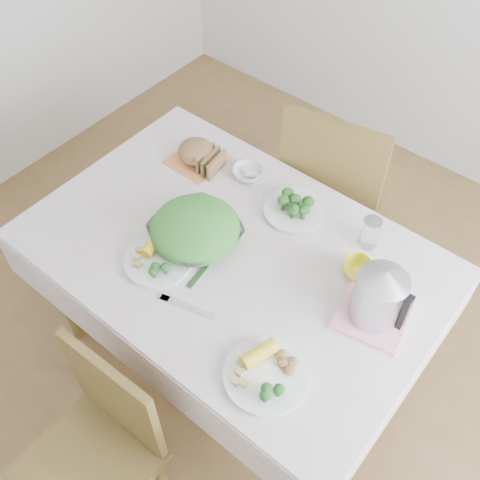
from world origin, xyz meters
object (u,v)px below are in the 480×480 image
Objects in this scene: chair_near at (86,463)px; electric_kettle at (379,296)px; dinner_plate_left at (158,260)px; dinner_plate_right at (266,376)px; salad_bowl at (196,234)px; dining_table at (233,309)px; chair_far at (338,192)px; yellow_mug at (357,268)px.

chair_near is 3.80× the size of electric_kettle.
dinner_plate_right is at bearing -10.92° from dinner_plate_left.
salad_bowl is at bearing 169.07° from electric_kettle.
electric_kettle is (0.49, 0.90, 0.42)m from chair_near.
chair_near reaches higher than dining_table.
chair_near is 0.86m from salad_bowl.
dinner_plate_right is (0.53, -0.27, -0.03)m from salad_bowl.
dinner_plate_right is at bearing 52.72° from chair_near.
chair_far is at bearing 89.56° from chair_near.
yellow_mug reaches higher than dinner_plate_left.
chair_far is at bearing 106.04° from electric_kettle.
yellow_mug reaches higher than dining_table.
salad_bowl is at bearing -156.17° from yellow_mug.
electric_kettle is (0.54, 0.08, 0.51)m from dining_table.
yellow_mug reaches higher than dinner_plate_right.
chair_near is at bearing -125.28° from dinner_plate_right.
electric_kettle is (0.68, 0.13, 0.08)m from salad_bowl.
dining_table is at bearing 50.76° from dinner_plate_left.
chair_near reaches higher than dinner_plate_right.
chair_far reaches higher than dinner_plate_right.
dinner_plate_left is at bearing 169.08° from dinner_plate_right.
dining_table is 0.65m from dinner_plate_right.
dinner_plate_left is (-0.22, 0.61, 0.31)m from chair_near.
dinner_plate_left is 1.07× the size of electric_kettle.
dining_table is 1.37× the size of chair_far.
dinner_plate_left is 0.70m from yellow_mug.
chair_far is 0.78m from yellow_mug.
chair_near is 0.86× the size of chair_far.
electric_kettle is (0.54, -0.69, 0.42)m from chair_far.
dining_table is at bearing 141.45° from dinner_plate_right.
dinner_plate_right is at bearing -131.01° from electric_kettle.
dinner_plate_left and dinner_plate_right have the same top height.
salad_bowl is at bearing -160.64° from dining_table.
dinner_plate_left is 0.58m from dinner_plate_right.
chair_far is (-0.04, 1.59, 0.00)m from chair_near.
chair_near is 0.72m from dinner_plate_left.
electric_kettle reaches higher than dining_table.
salad_bowl is 0.69m from electric_kettle.
dinner_plate_left is at bearing -129.24° from dining_table.
chair_far is 0.97m from electric_kettle.
yellow_mug is (0.01, 0.51, 0.03)m from dinner_plate_right.
chair_far is at bearing 79.97° from dinner_plate_left.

